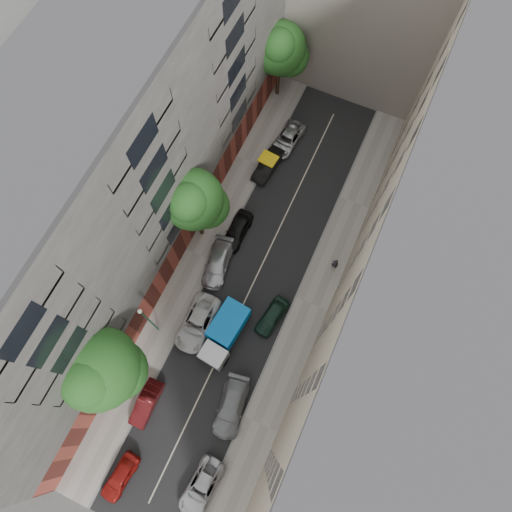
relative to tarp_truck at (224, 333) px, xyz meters
The scene contains 22 objects.
ground 5.90m from the tarp_truck, 87.90° to the left, with size 120.00×120.00×0.00m, color #4C4C49.
road_surface 5.89m from the tarp_truck, 87.90° to the left, with size 8.00×44.00×0.02m, color black.
sidewalk_left 7.91m from the tarp_truck, 132.76° to the left, with size 3.00×44.00×0.15m, color gray.
sidewalk_right 8.19m from the tarp_truck, 45.06° to the left, with size 3.00×44.00×0.15m, color gray.
building_left 14.93m from the tarp_truck, 152.07° to the left, with size 8.00×44.00×20.00m, color #454341.
building_right 15.24m from the tarp_truck, 27.04° to the left, with size 8.00×44.00×20.00m, color #C0B296.
tarp_truck is the anchor object (origin of this frame).
car_left_0 13.55m from the tarp_truck, 101.04° to the right, with size 1.51×3.76×1.28m, color maroon.
car_left_1 8.43m from the tarp_truck, 113.82° to the right, with size 1.37×3.93×1.30m, color #4C0F11.
car_left_2 2.68m from the tarp_truck, behind, with size 2.46×5.33×1.48m, color silver.
car_left_3 6.52m from the tarp_truck, 121.55° to the left, with size 2.01×4.95×1.44m, color #B1B1B6.
car_left_4 9.68m from the tarp_truck, 109.24° to the left, with size 1.75×4.35×1.48m, color black.
car_left_5 17.08m from the tarp_truck, 101.46° to the left, with size 1.50×4.31×1.42m, color black.
car_left_6 20.53m from the tarp_truck, 97.94° to the left, with size 2.13×4.62×1.29m, color #B0B0B5.
car_right_0 11.82m from the tarp_truck, 72.98° to the right, with size 2.10×4.56×1.27m, color #B4B4B9.
car_right_1 5.94m from the tarp_truck, 59.35° to the right, with size 2.08×5.11×1.48m, color gray.
car_right_2 4.40m from the tarp_truck, 46.04° to the left, with size 1.56×3.87×1.32m, color black.
tree_near 10.53m from the tarp_truck, 131.95° to the right, with size 6.14×5.99×9.87m.
tree_mid 11.17m from the tarp_truck, 128.31° to the left, with size 5.38×5.12×9.62m.
tree_far 26.46m from the tarp_truck, 103.54° to the left, with size 5.24×4.96×8.89m.
lamp_post 6.57m from the tarp_truck, 161.06° to the right, with size 0.36×0.36×6.94m.
pedestrian 11.58m from the tarp_truck, 57.35° to the left, with size 0.63×0.41×1.72m, color black.
Camera 1 is at (5.13, -11.07, 39.49)m, focal length 32.00 mm.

